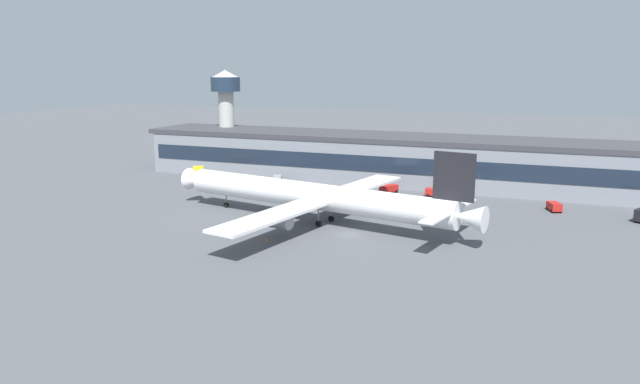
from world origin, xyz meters
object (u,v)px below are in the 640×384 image
(traffic_cone_0, at_px, (266,239))
(catering_truck, at_px, (198,175))
(follow_me_car, at_px, (389,188))
(baggage_tug, at_px, (554,206))
(belt_loader, at_px, (277,180))
(airliner, at_px, (316,196))
(control_tower, at_px, (226,107))
(pushback_tractor, at_px, (436,192))

(traffic_cone_0, bearing_deg, catering_truck, 134.96)
(follow_me_car, height_order, catering_truck, catering_truck)
(baggage_tug, relative_size, belt_loader, 0.61)
(baggage_tug, bearing_deg, catering_truck, -178.54)
(airliner, relative_size, traffic_cone_0, 97.54)
(follow_me_car, bearing_deg, airliner, -100.31)
(baggage_tug, height_order, belt_loader, belt_loader)
(control_tower, relative_size, follow_me_car, 5.96)
(airliner, bearing_deg, follow_me_car, 79.69)
(pushback_tractor, relative_size, follow_me_car, 1.06)
(control_tower, distance_m, traffic_cone_0, 79.64)
(control_tower, xyz_separation_m, belt_loader, (24.68, -18.13, -16.54))
(control_tower, height_order, catering_truck, control_tower)
(airliner, xyz_separation_m, traffic_cone_0, (-3.26, -14.46, -4.71))
(airliner, xyz_separation_m, belt_loader, (-23.12, 31.11, -3.89))
(control_tower, xyz_separation_m, traffic_cone_0, (44.53, -63.70, -17.36))
(pushback_tractor, bearing_deg, control_tower, 164.55)
(traffic_cone_0, bearing_deg, belt_loader, 113.54)
(control_tower, distance_m, baggage_tug, 93.94)
(control_tower, height_order, follow_me_car, control_tower)
(baggage_tug, height_order, catering_truck, catering_truck)
(airliner, bearing_deg, catering_truck, 150.19)
(control_tower, relative_size, catering_truck, 3.74)
(follow_me_car, height_order, belt_loader, belt_loader)
(traffic_cone_0, bearing_deg, pushback_tractor, 66.65)
(airliner, bearing_deg, traffic_cone_0, -102.71)
(baggage_tug, xyz_separation_m, catering_truck, (-83.03, -2.11, 1.21))
(catering_truck, bearing_deg, pushback_tractor, 7.62)
(belt_loader, distance_m, traffic_cone_0, 49.72)
(control_tower, bearing_deg, pushback_tractor, -15.45)
(follow_me_car, xyz_separation_m, traffic_cone_0, (-8.95, -45.78, -0.76))
(airliner, bearing_deg, baggage_tug, 31.79)
(airliner, relative_size, catering_truck, 8.60)
(baggage_tug, bearing_deg, traffic_cone_0, -138.11)
(catering_truck, bearing_deg, baggage_tug, 1.46)
(airliner, xyz_separation_m, catering_truck, (-41.37, 23.71, -2.75))
(baggage_tug, bearing_deg, airliner, -148.21)
(baggage_tug, distance_m, catering_truck, 83.06)
(control_tower, height_order, traffic_cone_0, control_tower)
(control_tower, xyz_separation_m, baggage_tug, (89.45, -23.42, -16.61))
(belt_loader, height_order, traffic_cone_0, belt_loader)
(baggage_tug, height_order, traffic_cone_0, baggage_tug)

